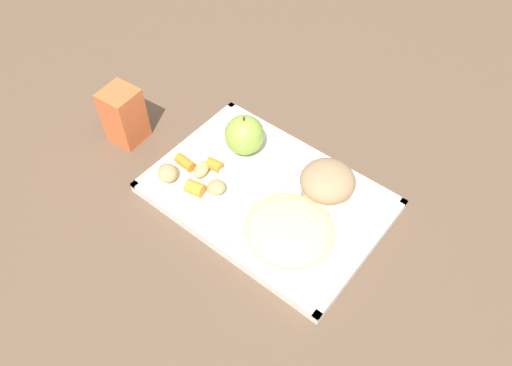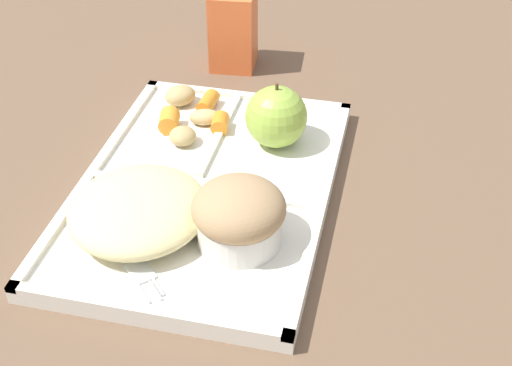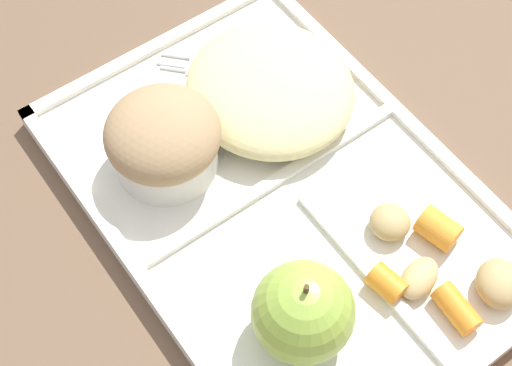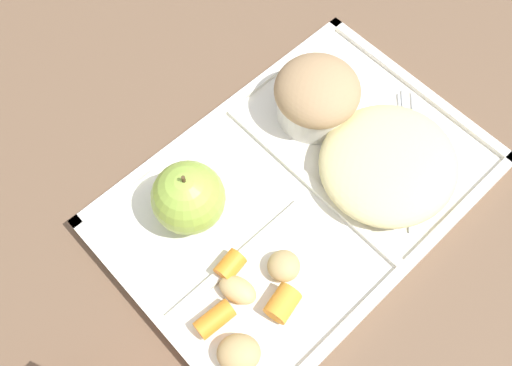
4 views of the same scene
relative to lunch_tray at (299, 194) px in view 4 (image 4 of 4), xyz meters
name	(u,v)px [view 4 (image 4 of 4)]	position (x,y,z in m)	size (l,w,h in m)	color
ground	(299,197)	(0.00, 0.00, -0.01)	(6.00, 6.00, 0.00)	brown
lunch_tray	(299,194)	(0.00, 0.00, 0.00)	(0.38, 0.26, 0.02)	silver
green_apple	(188,198)	(-0.09, 0.06, 0.04)	(0.07, 0.07, 0.08)	#93B742
bran_muffin	(316,95)	(0.08, 0.06, 0.04)	(0.09, 0.09, 0.07)	silver
carrot_slice_tilted	(230,266)	(-0.11, -0.01, 0.02)	(0.02, 0.02, 0.03)	orange
carrot_slice_small	(283,303)	(-0.10, -0.07, 0.02)	(0.02, 0.02, 0.03)	orange
carrot_slice_edge	(215,319)	(-0.15, -0.04, 0.02)	(0.02, 0.02, 0.04)	orange
potato_chunk_large	(239,353)	(-0.15, -0.08, 0.02)	(0.04, 0.03, 0.02)	tan
potato_chunk_browned	(238,290)	(-0.12, -0.03, 0.02)	(0.04, 0.02, 0.02)	tan
potato_chunk_small	(284,266)	(-0.07, -0.05, 0.02)	(0.03, 0.03, 0.02)	tan
egg_noodle_pile	(388,164)	(0.08, -0.04, 0.03)	(0.14, 0.14, 0.04)	beige
meatball_back	(389,164)	(0.08, -0.05, 0.03)	(0.04, 0.04, 0.04)	brown
meatball_center	(409,162)	(0.10, -0.06, 0.02)	(0.03, 0.03, 0.03)	#755B4C
plastic_fork	(408,150)	(0.12, -0.04, 0.01)	(0.13, 0.13, 0.00)	silver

